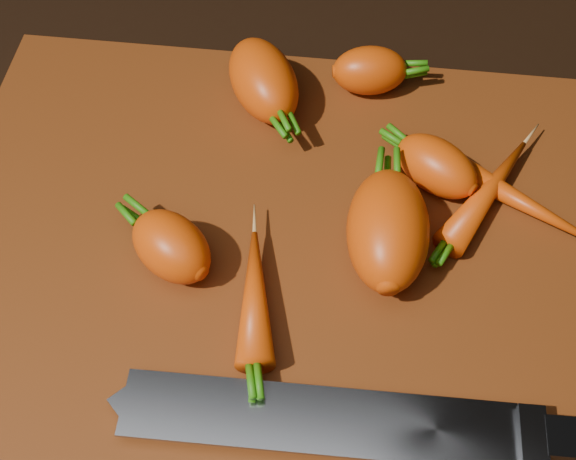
# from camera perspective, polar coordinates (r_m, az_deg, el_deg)

# --- Properties ---
(ground) EXTENTS (2.00, 2.00, 0.01)m
(ground) POSITION_cam_1_polar(r_m,az_deg,el_deg) (0.57, -0.12, -2.85)
(ground) COLOR black
(cutting_board) EXTENTS (0.50, 0.40, 0.01)m
(cutting_board) POSITION_cam_1_polar(r_m,az_deg,el_deg) (0.56, -0.12, -2.25)
(cutting_board) COLOR #602A0C
(cutting_board) RESTS_ON ground
(carrot_0) EXTENTS (0.08, 0.07, 0.04)m
(carrot_0) POSITION_cam_1_polar(r_m,az_deg,el_deg) (0.54, -8.29, -1.17)
(carrot_0) COLOR #E74706
(carrot_0) RESTS_ON cutting_board
(carrot_1) EXTENTS (0.08, 0.10, 0.05)m
(carrot_1) POSITION_cam_1_polar(r_m,az_deg,el_deg) (0.63, -1.76, 10.58)
(carrot_1) COLOR #E74706
(carrot_1) RESTS_ON cutting_board
(carrot_2) EXTENTS (0.06, 0.10, 0.06)m
(carrot_2) POSITION_cam_1_polar(r_m,az_deg,el_deg) (0.54, 7.12, -0.00)
(carrot_2) COLOR #E74706
(carrot_2) RESTS_ON cutting_board
(carrot_3) EXTENTS (0.06, 0.05, 0.04)m
(carrot_3) POSITION_cam_1_polar(r_m,az_deg,el_deg) (0.65, 5.84, 11.22)
(carrot_3) COLOR #E74706
(carrot_3) RESTS_ON cutting_board
(carrot_4) EXTENTS (0.08, 0.07, 0.04)m
(carrot_4) POSITION_cam_1_polar(r_m,az_deg,el_deg) (0.59, 10.52, 4.49)
(carrot_4) COLOR #E74706
(carrot_4) RESTS_ON cutting_board
(carrot_5) EXTENTS (0.08, 0.11, 0.02)m
(carrot_5) POSITION_cam_1_polar(r_m,az_deg,el_deg) (0.59, 14.01, 2.62)
(carrot_5) COLOR #E74706
(carrot_5) RESTS_ON cutting_board
(carrot_6) EXTENTS (0.10, 0.07, 0.02)m
(carrot_6) POSITION_cam_1_polar(r_m,az_deg,el_deg) (0.59, 16.70, 1.66)
(carrot_6) COLOR #E74706
(carrot_6) RESTS_ON cutting_board
(carrot_7) EXTENTS (0.04, 0.10, 0.03)m
(carrot_7) POSITION_cam_1_polar(r_m,az_deg,el_deg) (0.52, -2.38, -4.69)
(carrot_7) COLOR #E74706
(carrot_7) RESTS_ON cutting_board
(knife) EXTENTS (0.39, 0.05, 0.02)m
(knife) POSITION_cam_1_polar(r_m,az_deg,el_deg) (0.49, 4.96, -13.54)
(knife) COLOR gray
(knife) RESTS_ON cutting_board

